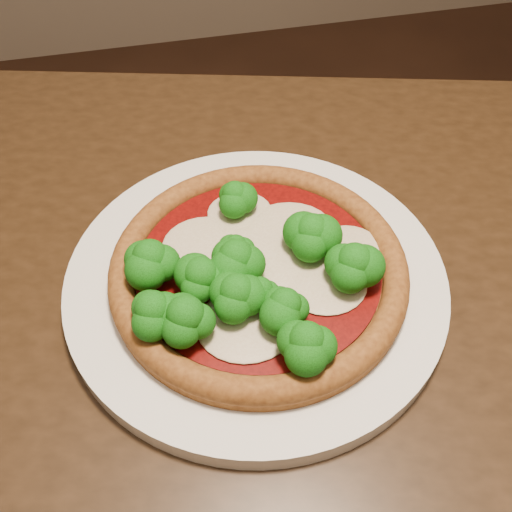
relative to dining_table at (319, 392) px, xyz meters
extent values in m
cube|color=black|center=(0.00, 0.00, 0.08)|extent=(1.43, 1.10, 0.04)
cylinder|color=white|center=(-0.05, 0.07, 0.10)|extent=(0.33, 0.33, 0.02)
cylinder|color=brown|center=(-0.05, 0.06, 0.12)|extent=(0.25, 0.25, 0.01)
torus|color=brown|center=(-0.05, 0.06, 0.13)|extent=(0.26, 0.26, 0.02)
cylinder|color=#670704|center=(-0.05, 0.06, 0.13)|extent=(0.21, 0.21, 0.00)
ellipsoid|color=beige|center=(-0.01, 0.10, 0.13)|extent=(0.08, 0.08, 0.01)
ellipsoid|color=beige|center=(0.03, 0.06, 0.13)|extent=(0.06, 0.05, 0.00)
ellipsoid|color=beige|center=(-0.09, 0.10, 0.13)|extent=(0.07, 0.07, 0.01)
ellipsoid|color=beige|center=(-0.07, 0.01, 0.13)|extent=(0.08, 0.07, 0.01)
ellipsoid|color=beige|center=(0.00, 0.03, 0.13)|extent=(0.07, 0.06, 0.01)
ellipsoid|color=beige|center=(-0.04, 0.07, 0.13)|extent=(0.09, 0.08, 0.01)
ellipsoid|color=beige|center=(-0.05, 0.13, 0.13)|extent=(0.06, 0.05, 0.00)
ellipsoid|color=#1A8615|center=(-0.05, 0.13, 0.15)|extent=(0.04, 0.04, 0.03)
ellipsoid|color=#1A8615|center=(-0.14, 0.02, 0.15)|extent=(0.05, 0.05, 0.04)
ellipsoid|color=#1A8615|center=(0.02, 0.03, 0.15)|extent=(0.05, 0.05, 0.04)
ellipsoid|color=#1A8615|center=(-0.11, 0.01, 0.15)|extent=(0.05, 0.05, 0.04)
ellipsoid|color=#1A8615|center=(0.00, 0.07, 0.15)|extent=(0.05, 0.05, 0.04)
ellipsoid|color=#1A8615|center=(-0.07, 0.05, 0.15)|extent=(0.05, 0.05, 0.04)
ellipsoid|color=#1A8615|center=(-0.13, 0.07, 0.15)|extent=(0.05, 0.05, 0.04)
ellipsoid|color=#1A8615|center=(-0.10, 0.04, 0.15)|extent=(0.05, 0.05, 0.04)
ellipsoid|color=#1A8615|center=(-0.05, 0.02, 0.15)|extent=(0.04, 0.04, 0.03)
ellipsoid|color=#1A8615|center=(-0.04, 0.00, 0.15)|extent=(0.04, 0.04, 0.04)
ellipsoid|color=#1A8615|center=(-0.03, -0.03, 0.15)|extent=(0.05, 0.05, 0.04)
ellipsoid|color=#1A8615|center=(-0.06, 0.07, 0.15)|extent=(0.03, 0.03, 0.03)
ellipsoid|color=#1A8615|center=(-0.07, 0.02, 0.15)|extent=(0.05, 0.05, 0.04)
camera|label=1|loc=(-0.12, -0.24, 0.50)|focal=40.00mm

